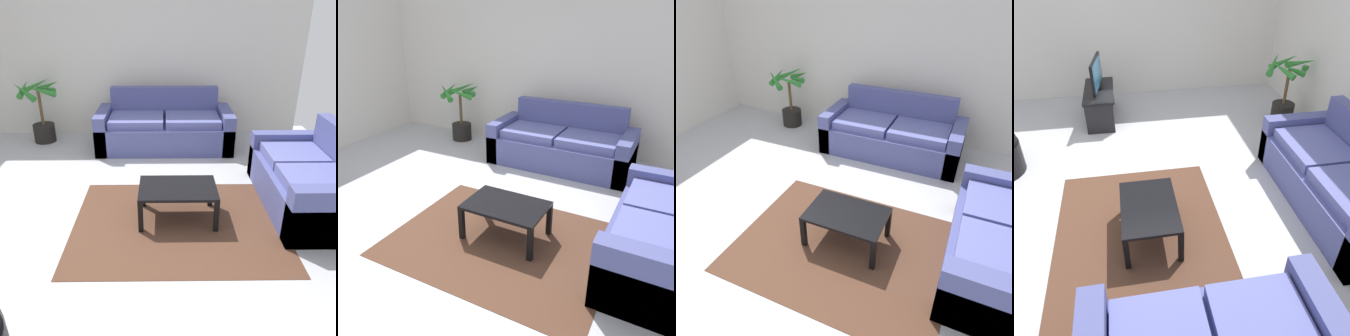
{
  "view_description": "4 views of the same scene",
  "coord_description": "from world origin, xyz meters",
  "views": [
    {
      "loc": [
        0.66,
        -2.91,
        2.11
      ],
      "look_at": [
        0.7,
        0.6,
        0.42
      ],
      "focal_mm": 36.48,
      "sensor_mm": 36.0,
      "label": 1
    },
    {
      "loc": [
        2.21,
        -2.45,
        2.13
      ],
      "look_at": [
        0.51,
        0.76,
        0.51
      ],
      "focal_mm": 36.9,
      "sensor_mm": 36.0,
      "label": 2
    },
    {
      "loc": [
        1.77,
        -2.01,
        2.47
      ],
      "look_at": [
        0.53,
        0.74,
        0.55
      ],
      "focal_mm": 33.27,
      "sensor_mm": 36.0,
      "label": 3
    },
    {
      "loc": [
        3.29,
        0.09,
        2.53
      ],
      "look_at": [
        0.34,
        0.62,
        0.45
      ],
      "focal_mm": 36.62,
      "sensor_mm": 36.0,
      "label": 4
    }
  ],
  "objects": [
    {
      "name": "potted_palm",
      "position": [
        -1.37,
        2.55,
        0.47
      ],
      "size": [
        0.71,
        0.78,
        1.03
      ],
      "color": "black",
      "rests_on": "ground"
    },
    {
      "name": "ground_plane",
      "position": [
        0.0,
        0.0,
        0.0
      ],
      "size": [
        6.6,
        6.6,
        0.0
      ],
      "primitive_type": "plane",
      "color": "#B2B2B7"
    },
    {
      "name": "area_rug",
      "position": [
        0.8,
        0.12,
        0.0
      ],
      "size": [
        2.2,
        1.7,
        0.01
      ],
      "primitive_type": "cube",
      "color": "#513323",
      "rests_on": "ground"
    },
    {
      "name": "couch_main",
      "position": [
        0.66,
        2.28,
        0.3
      ],
      "size": [
        2.09,
        0.9,
        0.9
      ],
      "color": "#4C518C",
      "rests_on": "ground"
    },
    {
      "name": "coffee_table",
      "position": [
        0.8,
        0.22,
        0.33
      ],
      "size": [
        0.81,
        0.54,
        0.38
      ],
      "color": "black",
      "rests_on": "ground"
    },
    {
      "name": "couch_loveseat",
      "position": [
        2.28,
        0.48,
        0.3
      ],
      "size": [
        0.9,
        1.65,
        0.9
      ],
      "color": "#4C518C",
      "rests_on": "ground"
    },
    {
      "name": "wall_back",
      "position": [
        0.0,
        3.0,
        1.35
      ],
      "size": [
        6.0,
        0.06,
        2.7
      ],
      "primitive_type": "cube",
      "color": "silver",
      "rests_on": "ground"
    }
  ]
}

